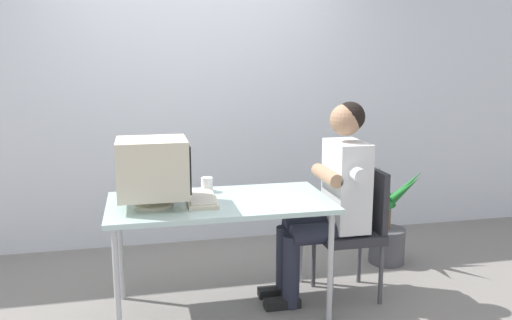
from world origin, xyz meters
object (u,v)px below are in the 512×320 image
(desk, at_px, (220,209))
(desk_mug, at_px, (207,184))
(office_chair, at_px, (356,225))
(person_seated, at_px, (332,193))
(potted_plant, at_px, (388,226))
(crt_monitor, at_px, (153,169))
(keyboard, at_px, (201,199))

(desk, height_order, desk_mug, desk_mug)
(office_chair, height_order, person_seated, person_seated)
(potted_plant, relative_size, desk_mug, 8.10)
(crt_monitor, relative_size, keyboard, 1.05)
(crt_monitor, xyz_separation_m, desk_mug, (0.36, 0.28, -0.19))
(keyboard, bearing_deg, crt_monitor, -170.34)
(keyboard, height_order, potted_plant, potted_plant)
(crt_monitor, height_order, potted_plant, crt_monitor)
(potted_plant, xyz_separation_m, desk_mug, (-1.48, -0.28, 0.49))
(keyboard, bearing_deg, person_seated, 1.49)
(desk, height_order, person_seated, person_seated)
(desk, relative_size, potted_plant, 1.75)
(crt_monitor, bearing_deg, office_chair, 3.05)
(keyboard, bearing_deg, desk, -1.76)
(keyboard, relative_size, office_chair, 0.45)
(potted_plant, height_order, desk_mug, desk_mug)
(desk, xyz_separation_m, office_chair, (0.94, 0.03, -0.18))
(keyboard, height_order, office_chair, office_chair)
(crt_monitor, distance_m, desk_mug, 0.49)
(potted_plant, bearing_deg, person_seated, -143.73)
(person_seated, bearing_deg, potted_plant, 36.27)
(potted_plant, bearing_deg, crt_monitor, -163.00)
(office_chair, bearing_deg, desk_mug, 168.14)
(crt_monitor, bearing_deg, person_seated, 3.53)
(desk, relative_size, desk_mug, 14.16)
(keyboard, xyz_separation_m, desk_mug, (0.07, 0.23, 0.03))
(desk, xyz_separation_m, crt_monitor, (-0.41, -0.05, 0.29))
(crt_monitor, relative_size, desk_mug, 4.31)
(desk, relative_size, office_chair, 1.57)
(keyboard, relative_size, person_seated, 0.30)
(desk_mug, bearing_deg, person_seated, -14.40)
(keyboard, bearing_deg, desk_mug, 74.00)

